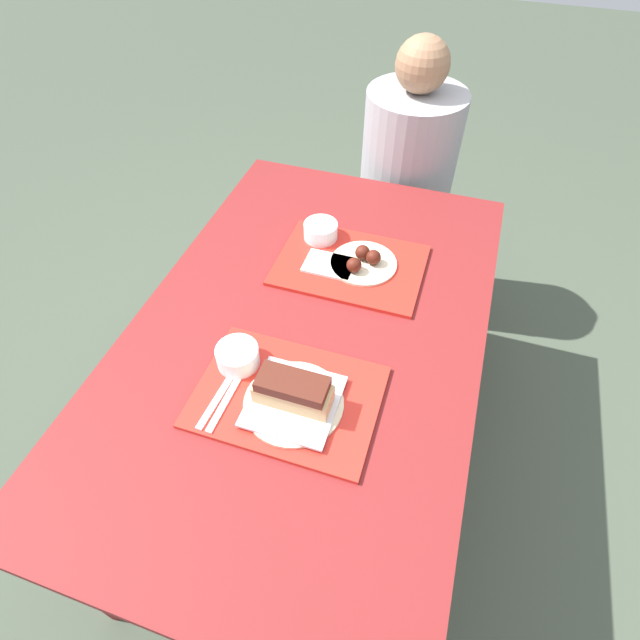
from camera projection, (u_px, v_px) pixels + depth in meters
name	position (u px, v px, depth m)	size (l,w,h in m)	color
ground_plane	(311.00, 456.00, 1.92)	(12.00, 12.00, 0.00)	#424C3D
picnic_table	(308.00, 349.00, 1.43)	(0.94, 1.52, 0.76)	maroon
picnic_bench_far	(379.00, 228.00, 2.26)	(0.89, 0.28, 0.44)	maroon
tray_near	(287.00, 396.00, 1.20)	(0.44, 0.32, 0.01)	red
tray_far	(350.00, 265.00, 1.52)	(0.44, 0.32, 0.01)	red
bowl_coleslaw_near	(238.00, 355.00, 1.24)	(0.11, 0.11, 0.05)	white
brisket_sandwich_plate	(293.00, 396.00, 1.16)	(0.24, 0.24, 0.09)	beige
plastic_fork_near	(217.00, 400.00, 1.19)	(0.03, 0.17, 0.00)	white
plastic_knife_near	(225.00, 402.00, 1.18)	(0.02, 0.17, 0.00)	white
condiment_packet	(304.00, 373.00, 1.24)	(0.04, 0.03, 0.01)	teal
bowl_coleslaw_far	(321.00, 230.00, 1.58)	(0.11, 0.11, 0.05)	white
wings_plate_far	(363.00, 261.00, 1.50)	(0.20, 0.20, 0.05)	beige
napkin_far	(329.00, 265.00, 1.51)	(0.15, 0.10, 0.01)	white
person_seated_across	(409.00, 155.00, 1.97)	(0.37, 0.37, 0.75)	#9E9EA3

